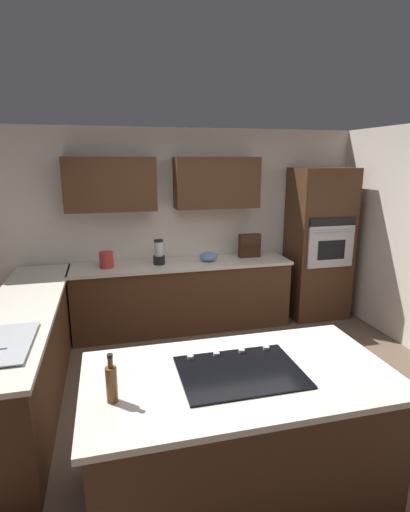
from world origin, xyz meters
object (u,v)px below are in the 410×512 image
wall_oven (319,244)px  cooktop (240,371)px  mixing_bowl (208,256)px  blender (159,254)px  spice_rack (250,246)px  kettle (106,260)px  oil_bottle (112,383)px

wall_oven → cooktop: wall_oven is taller
cooktop → mixing_bowl: 2.79m
wall_oven → blender: 2.25m
cooktop → spice_rack: size_ratio=2.39×
cooktop → kettle: (0.79, -2.75, 0.09)m
wall_oven → kettle: bearing=-0.1°
wall_oven → spice_rack: wall_oven is taller
blender → kettle: blender is taller
mixing_bowl → oil_bottle: bearing=65.8°
spice_rack → kettle: (1.90, 0.08, -0.06)m
spice_rack → oil_bottle: spice_rack is taller
mixing_bowl → oil_bottle: 3.14m
kettle → spice_rack: bearing=-177.6°
spice_rack → blender: bearing=3.7°
mixing_bowl → cooktop: bearing=79.6°
oil_bottle → mixing_bowl: bearing=-114.2°
blender → oil_bottle: blender is taller
oil_bottle → wall_oven: bearing=-135.3°
wall_oven → oil_bottle: (2.89, 2.86, -0.03)m
mixing_bowl → oil_bottle: (1.29, 2.86, 0.05)m
mixing_bowl → kettle: bearing=0.0°
blender → kettle: size_ratio=1.61×
cooktop → oil_bottle: 0.80m
cooktop → blender: 2.75m
cooktop → blender: bearing=-87.0°
kettle → oil_bottle: bearing=90.2°
mixing_bowl → kettle: (1.30, 0.00, 0.04)m
cooktop → blender: blender is taller
wall_oven → kettle: wall_oven is taller
spice_rack → oil_bottle: bearing=57.3°
spice_rack → oil_bottle: 3.50m
spice_rack → kettle: size_ratio=1.61×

